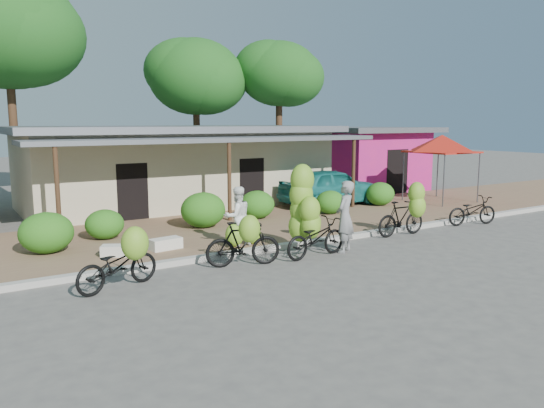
{
  "coord_description": "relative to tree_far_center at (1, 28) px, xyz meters",
  "views": [
    {
      "loc": [
        -8.46,
        -10.05,
        3.51
      ],
      "look_at": [
        -0.49,
        2.57,
        1.2
      ],
      "focal_mm": 35.0,
      "sensor_mm": 36.0,
      "label": 1
    }
  ],
  "objects": [
    {
      "name": "ground",
      "position": [
        5.69,
        -16.11,
        -7.51
      ],
      "size": [
        100.0,
        100.0,
        0.0
      ],
      "primitive_type": "plane",
      "color": "#514E4B",
      "rests_on": "ground"
    },
    {
      "name": "sidewalk",
      "position": [
        5.69,
        -11.11,
        -7.45
      ],
      "size": [
        60.0,
        6.0,
        0.12
      ],
      "primitive_type": "cube",
      "color": "olive",
      "rests_on": "ground"
    },
    {
      "name": "curb",
      "position": [
        5.69,
        -14.11,
        -7.43
      ],
      "size": [
        60.0,
        0.25,
        0.15
      ],
      "primitive_type": "cube",
      "color": "#A8A399",
      "rests_on": "ground"
    },
    {
      "name": "shop_main",
      "position": [
        5.69,
        -5.18,
        -5.78
      ],
      "size": [
        13.0,
        8.5,
        3.35
      ],
      "color": "#C0B591",
      "rests_on": "ground"
    },
    {
      "name": "shop_pink",
      "position": [
        16.19,
        -5.12,
        -5.83
      ],
      "size": [
        6.0,
        6.0,
        3.25
      ],
      "color": "#C21D6B",
      "rests_on": "ground"
    },
    {
      "name": "tree_far_center",
      "position": [
        0.0,
        0.0,
        0.0
      ],
      "size": [
        6.26,
        6.22,
        9.89
      ],
      "color": "#47291C",
      "rests_on": "ground"
    },
    {
      "name": "tree_center_right",
      "position": [
        9.0,
        0.5,
        -1.51
      ],
      "size": [
        5.14,
        5.02,
        7.9
      ],
      "color": "#47291C",
      "rests_on": "ground"
    },
    {
      "name": "tree_near_right",
      "position": [
        13.0,
        -1.5,
        -1.33
      ],
      "size": [
        4.51,
        4.33,
        7.86
      ],
      "color": "#47291C",
      "rests_on": "ground"
    },
    {
      "name": "hedge_0",
      "position": [
        -0.53,
        -11.6,
        -6.85
      ],
      "size": [
        1.38,
        1.24,
        1.08
      ],
      "primitive_type": "ellipsoid",
      "color": "#285F15",
      "rests_on": "sidewalk"
    },
    {
      "name": "hedge_1",
      "position": [
        1.21,
        -10.7,
        -6.95
      ],
      "size": [
        1.12,
        1.01,
        0.87
      ],
      "primitive_type": "ellipsoid",
      "color": "#285F15",
      "rests_on": "sidewalk"
    },
    {
      "name": "hedge_2",
      "position": [
        4.39,
        -10.65,
        -6.81
      ],
      "size": [
        1.47,
        1.32,
        1.15
      ],
      "primitive_type": "ellipsoid",
      "color": "#285F15",
      "rests_on": "sidewalk"
    },
    {
      "name": "hedge_3",
      "position": [
        6.68,
        -10.2,
        -6.89
      ],
      "size": [
        1.28,
        1.15,
        1.0
      ],
      "primitive_type": "ellipsoid",
      "color": "#285F15",
      "rests_on": "sidewalk"
    },
    {
      "name": "hedge_4",
      "position": [
        9.5,
        -10.81,
        -6.95
      ],
      "size": [
        1.12,
        1.01,
        0.87
      ],
      "primitive_type": "ellipsoid",
      "color": "#285F15",
      "rests_on": "sidewalk"
    },
    {
      "name": "hedge_5",
      "position": [
        12.51,
        -10.31,
        -6.91
      ],
      "size": [
        1.22,
        1.1,
        0.95
      ],
      "primitive_type": "ellipsoid",
      "color": "#285F15",
      "rests_on": "sidewalk"
    },
    {
      "name": "red_canopy",
      "position": [
        15.51,
        -10.82,
        -4.89
      ],
      "size": [
        3.5,
        3.5,
        2.86
      ],
      "color": "#59595E",
      "rests_on": "sidewalk"
    },
    {
      "name": "bike_far_left",
      "position": [
        0.29,
        -15.31,
        -6.92
      ],
      "size": [
        2.08,
        1.48,
        1.44
      ],
      "rotation": [
        0.0,
        0.0,
        1.88
      ],
      "color": "black",
      "rests_on": "ground"
    },
    {
      "name": "bike_left",
      "position": [
        3.38,
        -15.15,
        -6.89
      ],
      "size": [
        1.94,
        1.36,
        1.39
      ],
      "rotation": [
        0.0,
        0.0,
        1.29
      ],
      "color": "black",
      "rests_on": "ground"
    },
    {
      "name": "bike_center",
      "position": [
        5.4,
        -15.05,
        -6.56
      ],
      "size": [
        2.03,
        1.32,
        2.42
      ],
      "rotation": [
        0.0,
        0.0,
        1.68
      ],
      "color": "black",
      "rests_on": "ground"
    },
    {
      "name": "bike_right",
      "position": [
        9.26,
        -14.77,
        -6.79
      ],
      "size": [
        1.86,
        1.17,
        1.75
      ],
      "rotation": [
        0.0,
        0.0,
        1.54
      ],
      "color": "black",
      "rests_on": "ground"
    },
    {
      "name": "bike_far_right",
      "position": [
        12.64,
        -14.66,
        -7.01
      ],
      "size": [
        1.99,
        1.08,
        0.99
      ],
      "rotation": [
        0.0,
        0.0,
        1.33
      ],
      "color": "black",
      "rests_on": "ground"
    },
    {
      "name": "loose_banana_a",
      "position": [
        3.95,
        -13.59,
        -7.06
      ],
      "size": [
        0.53,
        0.45,
        0.66
      ],
      "primitive_type": "ellipsoid",
      "color": "#80B12C",
      "rests_on": "sidewalk"
    },
    {
      "name": "loose_banana_b",
      "position": [
        4.55,
        -13.56,
        -7.1
      ],
      "size": [
        0.46,
        0.39,
        0.57
      ],
      "primitive_type": "ellipsoid",
      "color": "#80B12C",
      "rests_on": "sidewalk"
    },
    {
      "name": "loose_banana_c",
      "position": [
        6.8,
        -13.34,
        -7.05
      ],
      "size": [
        0.54,
        0.46,
        0.68
      ],
      "primitive_type": "ellipsoid",
      "color": "#80B12C",
      "rests_on": "sidewalk"
    },
    {
      "name": "sack_near",
      "position": [
        2.24,
        -12.86,
        -7.24
      ],
      "size": [
        0.9,
        0.51,
        0.3
      ],
      "primitive_type": "cube",
      "rotation": [
        0.0,
        0.0,
        0.14
      ],
      "color": "white",
      "rests_on": "sidewalk"
    },
    {
      "name": "sack_far",
      "position": [
        0.91,
        -12.88,
        -7.25
      ],
      "size": [
        0.84,
        0.69,
        0.28
      ],
      "primitive_type": "cube",
      "rotation": [
        0.0,
        0.0,
        -0.5
      ],
      "color": "white",
      "rests_on": "sidewalk"
    },
    {
      "name": "vendor",
      "position": [
        6.42,
        -15.3,
        -6.53
      ],
      "size": [
        0.85,
        0.77,
        1.95
      ],
      "primitive_type": "imported",
      "rotation": [
        0.0,
        0.0,
        3.68
      ],
      "color": "gray",
      "rests_on": "ground"
    },
    {
      "name": "bystander",
      "position": [
        4.09,
        -13.51,
        -6.56
      ],
      "size": [
        0.81,
        0.63,
        1.65
      ],
      "primitive_type": "imported",
      "rotation": [
        0.0,
        0.0,
        3.13
      ],
      "color": "white",
      "rests_on": "sidewalk"
    },
    {
      "name": "teal_van",
      "position": [
        10.86,
        -9.16,
        -6.62
      ],
      "size": [
        4.52,
        1.88,
        1.53
      ],
      "primitive_type": "imported",
      "rotation": [
        0.0,
        0.0,
        1.55
      ],
      "color": "#19716E",
      "rests_on": "sidewalk"
    }
  ]
}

